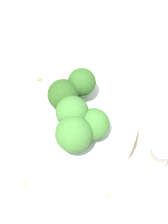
% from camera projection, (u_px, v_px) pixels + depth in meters
% --- Properties ---
extents(ground_plane, '(3.00, 3.00, 0.00)m').
position_uv_depth(ground_plane, '(84.00, 136.00, 0.66)').
color(ground_plane, beige).
extents(bowl, '(0.18, 0.18, 0.05)m').
position_uv_depth(bowl, '(84.00, 129.00, 0.64)').
color(bowl, silver).
rests_on(bowl, ground_plane).
extents(broccoli_floret_0, '(0.05, 0.05, 0.05)m').
position_uv_depth(broccoli_floret_0, '(94.00, 124.00, 0.58)').
color(broccoli_floret_0, '#8EB770').
rests_on(broccoli_floret_0, bowl).
extents(broccoli_floret_1, '(0.05, 0.05, 0.06)m').
position_uv_depth(broccoli_floret_1, '(63.00, 95.00, 0.60)').
color(broccoli_floret_1, '#7A9E5B').
rests_on(broccoli_floret_1, bowl).
extents(broccoli_floret_2, '(0.05, 0.05, 0.06)m').
position_uv_depth(broccoli_floret_2, '(72.00, 113.00, 0.58)').
color(broccoli_floret_2, '#8EB770').
rests_on(broccoli_floret_2, bowl).
extents(broccoli_floret_3, '(0.06, 0.06, 0.07)m').
position_uv_depth(broccoli_floret_3, '(74.00, 134.00, 0.57)').
color(broccoli_floret_3, '#84AD66').
rests_on(broccoli_floret_3, bowl).
extents(broccoli_floret_4, '(0.05, 0.05, 0.06)m').
position_uv_depth(broccoli_floret_4, '(82.00, 83.00, 0.61)').
color(broccoli_floret_4, '#8EB770').
rests_on(broccoli_floret_4, bowl).
extents(pepper_shaker, '(0.03, 0.03, 0.07)m').
position_uv_depth(pepper_shaker, '(158.00, 158.00, 0.60)').
color(pepper_shaker, silver).
rests_on(pepper_shaker, ground_plane).
extents(almond_crumb_0, '(0.01, 0.01, 0.01)m').
position_uv_depth(almond_crumb_0, '(107.00, 196.00, 0.60)').
color(almond_crumb_0, '#AD7F4C').
rests_on(almond_crumb_0, ground_plane).
extents(almond_crumb_1, '(0.01, 0.01, 0.01)m').
position_uv_depth(almond_crumb_1, '(26.00, 183.00, 0.61)').
color(almond_crumb_1, '#AD7F4C').
rests_on(almond_crumb_1, ground_plane).
extents(almond_crumb_3, '(0.01, 0.01, 0.01)m').
position_uv_depth(almond_crumb_3, '(40.00, 79.00, 0.72)').
color(almond_crumb_3, olive).
rests_on(almond_crumb_3, ground_plane).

